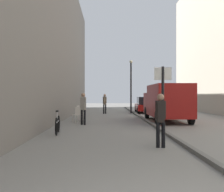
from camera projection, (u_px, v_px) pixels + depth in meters
The scene contains 13 objects.
ground_plane at pixel (122, 125), 14.15m from camera, with size 80.00×80.00×0.00m, color gray.
building_facade_left at pixel (25, 21), 14.03m from camera, with size 3.08×40.00×11.05m, color slate.
kerb_strip at pixel (152, 124), 14.19m from camera, with size 0.16×40.00×0.12m, color #615F5B.
pedestrian_main_foreground at pixel (83, 106), 14.37m from camera, with size 0.33×0.26×1.73m.
pedestrian_mid_block at pixel (161, 116), 8.11m from camera, with size 0.33×0.21×1.65m.
pedestrian_far_crossing at pixel (105, 102), 23.10m from camera, with size 0.33×0.25×1.71m.
delivery_van at pixel (166, 102), 16.42m from camera, with size 2.05×5.51×2.24m.
parked_car at pixel (146, 105), 24.72m from camera, with size 1.98×4.27×1.45m.
street_sign_post at pixel (163, 97), 9.27m from camera, with size 0.60×0.10×2.60m.
lamp_post at pixel (131, 83), 23.83m from camera, with size 0.28×0.28×4.76m.
bicycle_leaning at pixel (58, 125), 11.04m from camera, with size 0.23×1.77×0.98m.
cafe_chair_near_window at pixel (78, 114), 15.36m from camera, with size 0.61×0.61×0.94m.
cafe_chair_by_doorway at pixel (80, 112), 17.01m from camera, with size 0.53×0.53×0.94m.
Camera 1 is at (-0.87, -2.14, 1.60)m, focal length 42.70 mm.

